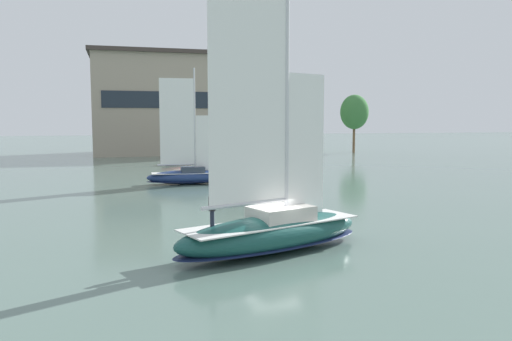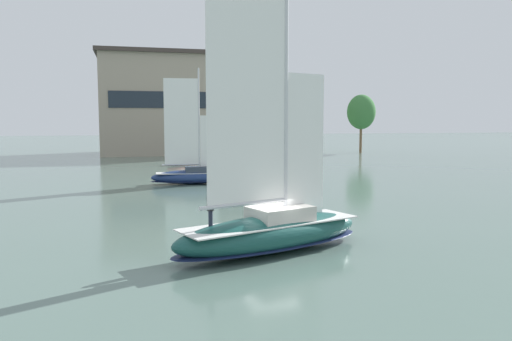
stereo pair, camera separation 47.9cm
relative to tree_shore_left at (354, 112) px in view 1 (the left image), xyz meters
The scene contains 8 objects.
ground_plane 77.42m from the tree_shore_left, 119.46° to the right, with size 400.00×400.00×0.00m, color slate.
waterfront_building 34.09m from the tree_shore_left, 166.32° to the left, with size 33.43×18.27×18.86m.
tree_shore_left is the anchor object (origin of this frame).
tree_shore_right 13.31m from the tree_shore_left, 155.29° to the left, with size 7.07×7.07×14.56m.
sailboat_main 77.30m from the tree_shore_left, 119.45° to the right, with size 11.07×6.38×14.68m.
sailboat_moored_near_marina 30.70m from the tree_shore_left, 159.38° to the right, with size 8.84×4.49×11.71m.
sailboat_moored_mid_channel 41.58m from the tree_shore_left, 154.61° to the right, with size 5.58×4.61×7.87m.
sailboat_moored_far_slip 55.80m from the tree_shore_left, 133.69° to the right, with size 8.54×2.84×11.58m.
Camera 1 is at (-7.18, -22.88, 6.42)m, focal length 35.00 mm.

